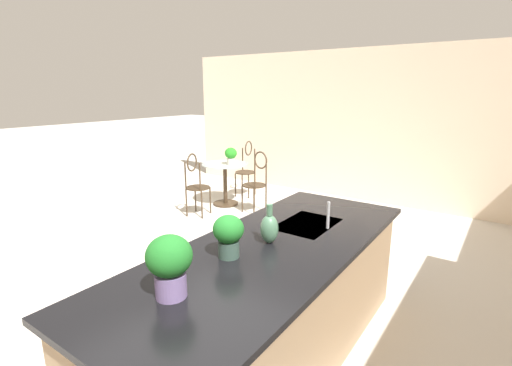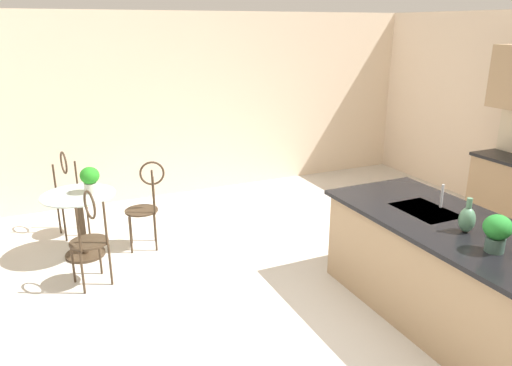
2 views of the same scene
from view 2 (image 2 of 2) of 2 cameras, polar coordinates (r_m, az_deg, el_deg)
name	(u,v)px [view 2 (image 2 of 2)]	position (r m, az deg, el deg)	size (l,w,h in m)	color
ground_plane	(357,336)	(4.37, 11.86, -17.30)	(40.00, 40.00, 0.00)	beige
wall_left_window	(196,105)	(7.50, -7.08, 9.16)	(0.12, 7.80, 2.70)	beige
kitchen_island	(467,283)	(4.46, 23.59, -10.77)	(2.80, 1.06, 0.92)	tan
bistro_table	(81,219)	(5.74, -19.92, -4.02)	(0.80, 0.80, 0.74)	#3D2D1E
chair_near_window	(69,190)	(6.38, -21.21, -0.78)	(0.51, 0.44, 1.04)	#3D2D1E
chair_by_island	(146,201)	(5.72, -12.87, -2.08)	(0.44, 0.51, 1.04)	#3D2D1E
chair_toward_desk	(90,234)	(5.00, -19.01, -5.66)	(0.52, 0.46, 1.04)	#3D2D1E
sink_faucet	(442,196)	(4.70, 21.08, -1.43)	(0.02, 0.02, 0.22)	#B2B5BA
potted_plant_on_table	(90,178)	(5.60, -19.00, 0.54)	(0.21, 0.21, 0.29)	beige
potted_plant_counter_near	(497,231)	(3.94, 26.56, -5.08)	(0.20, 0.20, 0.29)	#385147
vase_on_counter	(467,219)	(4.23, 23.64, -3.92)	(0.13, 0.13, 0.29)	#4C7A5B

